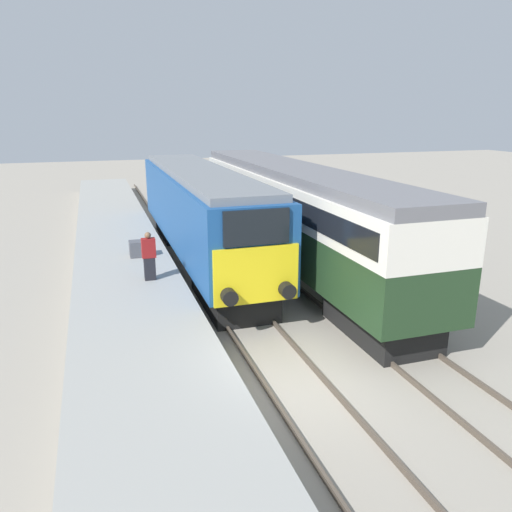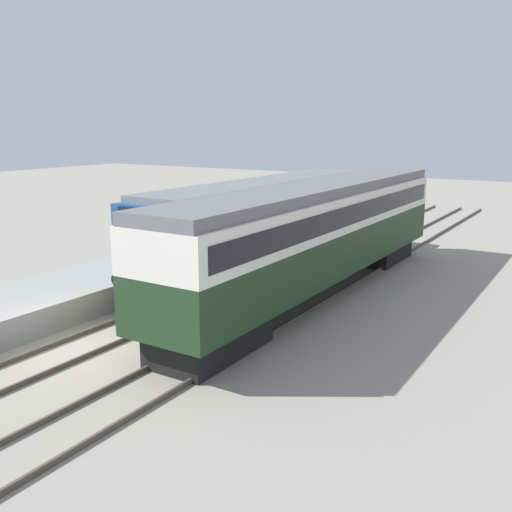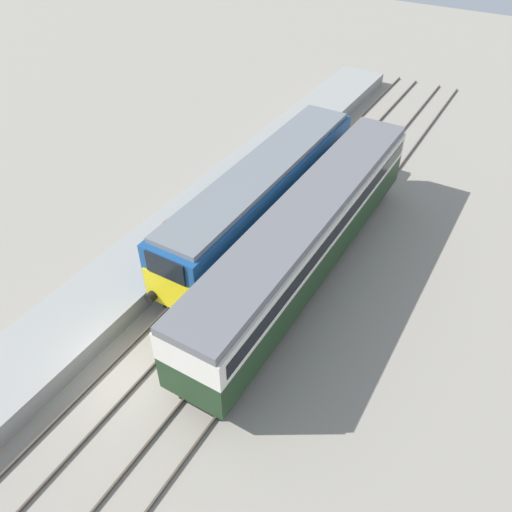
% 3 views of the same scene
% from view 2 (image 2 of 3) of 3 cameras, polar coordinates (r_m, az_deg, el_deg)
% --- Properties ---
extents(ground_plane, '(120.00, 120.00, 0.00)m').
position_cam_2_polar(ground_plane, '(17.05, -17.96, -9.08)').
color(ground_plane, gray).
extents(platform_left, '(3.50, 50.00, 0.91)m').
position_cam_2_polar(platform_left, '(24.52, -8.77, -0.81)').
color(platform_left, gray).
rests_on(platform_left, ground_plane).
extents(rails_near_track, '(1.51, 60.00, 0.14)m').
position_cam_2_polar(rails_near_track, '(20.36, -7.18, -4.73)').
color(rails_near_track, '#4C4238').
rests_on(rails_near_track, ground_plane).
extents(rails_far_track, '(1.50, 60.00, 0.14)m').
position_cam_2_polar(rails_far_track, '(18.49, 1.08, -6.46)').
color(rails_far_track, '#4C4238').
rests_on(rails_far_track, ground_plane).
extents(locomotive, '(2.70, 15.59, 3.98)m').
position_cam_2_polar(locomotive, '(24.32, 1.04, 3.52)').
color(locomotive, black).
rests_on(locomotive, ground_plane).
extents(passenger_carriage, '(2.75, 17.82, 4.17)m').
position_cam_2_polar(passenger_carriage, '(21.01, 6.30, 2.72)').
color(passenger_carriage, black).
rests_on(passenger_carriage, ground_plane).
extents(person_on_platform, '(0.44, 0.26, 1.60)m').
position_cam_2_polar(person_on_platform, '(22.55, -10.36, 1.17)').
color(person_on_platform, black).
rests_on(person_on_platform, platform_left).
extents(luggage_crate, '(0.70, 0.56, 0.60)m').
position_cam_2_polar(luggage_crate, '(24.88, -5.92, 1.25)').
color(luggage_crate, '#4C4C51').
rests_on(luggage_crate, platform_left).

